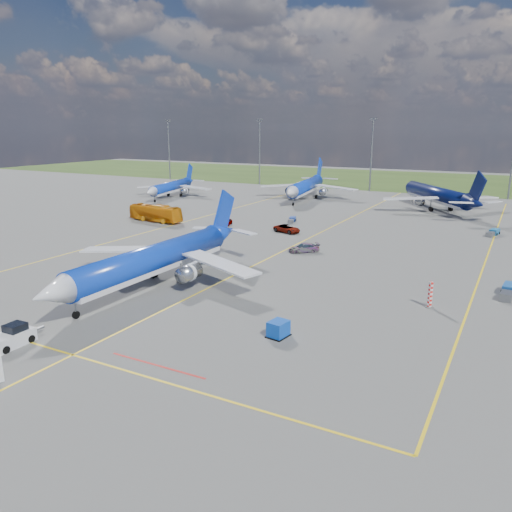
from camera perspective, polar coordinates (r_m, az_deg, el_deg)
The scene contains 18 objects.
ground at distance 62.36m, azimuth -6.44°, elevation -4.13°, with size 400.00×400.00×0.00m, color #555552.
grass_strip at distance 202.22m, azimuth 18.72°, elevation 8.12°, with size 400.00×80.00×0.01m, color #2D4719.
taxiway_lines at distance 85.57m, azimuth 4.24°, elevation 1.07°, with size 60.25×160.00×0.02m.
floodlight_masts at distance 160.33m, azimuth 20.09°, elevation 11.04°, with size 202.20×0.50×22.70m.
warning_post at distance 59.80m, azimuth 19.29°, elevation -4.19°, with size 0.50×0.50×3.00m, color red.
bg_jet_nw at distance 149.40m, azimuth -9.62°, elevation 6.67°, with size 24.86×32.63×8.55m, color #0C33B4, non-canonical shape.
bg_jet_nnw at distance 143.64m, azimuth 5.69°, elevation 6.49°, with size 30.34×39.82×10.43m, color #0C33B4, non-canonical shape.
bg_jet_n at distance 132.56m, azimuth 19.82°, elevation 5.04°, with size 31.10×40.82×10.69m, color #07103D, non-canonical shape.
main_airliner at distance 65.86m, azimuth -11.42°, elevation -3.32°, with size 29.92×39.27×10.28m, color #0C33B4, non-canonical shape.
pushback_tug at distance 52.47m, azimuth -26.12°, elevation -8.34°, with size 2.27×5.80×1.95m.
uld_container at distance 49.13m, azimuth 2.57°, elevation -8.32°, with size 1.57×1.96×1.57m, color #0C43B5.
apron_bus at distance 110.50m, azimuth -11.42°, elevation 4.82°, with size 3.03×12.94×3.61m, color orange.
service_car_a at distance 104.49m, azimuth -3.32°, elevation 3.91°, with size 1.56×3.88×1.32m, color #999999.
service_car_b at distance 97.01m, azimuth 3.57°, elevation 3.13°, with size 2.51×5.45×1.52m, color #999999.
service_car_c at distance 81.85m, azimuth 5.51°, elevation 0.93°, with size 2.02×4.97×1.44m, color #999999.
baggage_tug_w at distance 67.80m, azimuth 26.93°, elevation -3.63°, with size 1.92×5.51×1.21m.
baggage_tug_c at distance 108.20m, azimuth 4.14°, elevation 4.14°, with size 2.23×4.37×0.95m.
baggage_tug_e at distance 104.58m, azimuth 25.45°, elevation 2.42°, with size 2.26×4.83×1.05m.
Camera 1 is at (34.02, -48.35, 19.82)m, focal length 35.00 mm.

